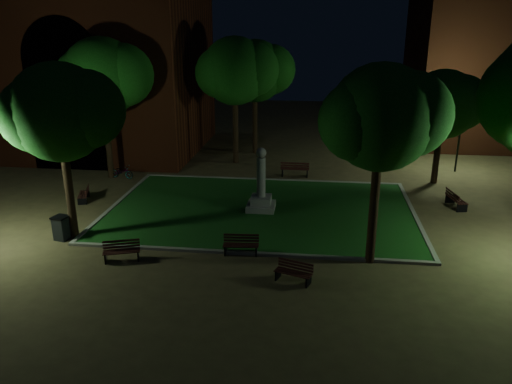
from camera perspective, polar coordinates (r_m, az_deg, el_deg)
ground at (r=23.48m, az=0.02°, el=-3.88°), size 80.00×80.00×0.00m
lawn at (r=25.31m, az=0.58°, el=-2.06°), size 15.00×10.00×0.08m
lawn_kerb at (r=25.30m, az=0.58°, el=-2.02°), size 15.40×10.40×0.12m
monument at (r=25.00m, az=0.58°, el=-0.10°), size 1.40×1.40×3.20m
building_main at (r=39.88m, az=-21.40°, el=15.15°), size 20.00×12.00×15.00m
tree_west at (r=22.13m, az=-21.36°, el=8.46°), size 5.04×4.12×7.63m
tree_north_wl at (r=33.04m, az=-2.27°, el=13.64°), size 5.38×4.39×8.30m
tree_ne at (r=30.59m, az=20.75°, el=9.33°), size 4.86×3.97×6.64m
tree_se at (r=18.83m, az=14.38°, el=8.20°), size 4.87×3.98×7.77m
tree_nw at (r=30.90m, az=-17.03°, el=12.46°), size 5.61×4.58×8.37m
tree_far_north at (r=35.62m, az=0.04°, el=13.64°), size 5.29×4.32×8.02m
lamppost_nw at (r=34.28m, az=-17.48°, el=7.50°), size 1.18×0.28×4.01m
lamppost_ne at (r=33.77m, az=22.42°, el=7.42°), size 1.18×0.28×4.61m
bench_near_left at (r=20.61m, az=-1.73°, el=-6.09°), size 1.49×0.61×0.80m
bench_near_right at (r=18.56m, az=4.34°, el=-9.18°), size 1.46×0.91×0.76m
bench_west_near at (r=20.78m, az=-15.11°, el=-6.56°), size 1.53×0.94×0.79m
bench_left_side at (r=28.13m, az=-19.02°, el=-0.28°), size 0.88×1.45×0.75m
bench_right_side at (r=27.62m, az=21.82°, el=-0.85°), size 0.82×1.64×0.86m
bench_far_side at (r=30.92m, az=4.47°, el=2.59°), size 1.76×0.64×0.96m
trash_bin at (r=23.46m, az=-21.34°, el=-3.82°), size 0.76×0.76×1.08m
bicycle at (r=31.59m, az=-15.10°, el=2.25°), size 1.63×0.84×0.82m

